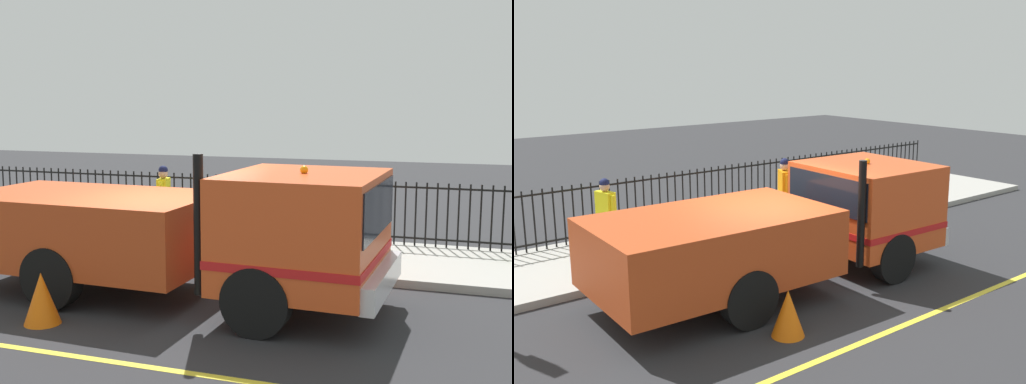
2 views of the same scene
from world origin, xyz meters
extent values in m
plane|color=#2B2B2D|center=(0.00, 0.00, 0.00)|extent=(50.40, 50.40, 0.00)
cube|color=#A3A099|center=(3.18, 0.00, 0.07)|extent=(2.99, 22.91, 0.15)
cube|color=yellow|center=(-2.61, 0.00, 0.00)|extent=(0.12, 20.62, 0.01)
cube|color=#D84C1E|center=(-0.17, -2.21, 1.29)|extent=(2.44, 2.22, 1.61)
cube|color=black|center=(-0.17, -2.21, 1.64)|extent=(2.26, 2.26, 0.71)
cube|color=#B8411A|center=(-0.05, 1.42, 1.05)|extent=(2.50, 4.10, 1.14)
cube|color=silver|center=(-0.20, -3.36, 0.63)|extent=(2.26, 0.27, 0.36)
cube|color=red|center=(-0.17, -2.21, 0.93)|extent=(2.47, 2.24, 0.12)
cylinder|color=black|center=(0.91, -1.92, 0.48)|extent=(0.33, 0.97, 0.96)
cylinder|color=black|center=(-1.23, -1.85, 0.48)|extent=(0.33, 0.97, 0.96)
cylinder|color=black|center=(1.02, 1.38, 0.48)|extent=(0.33, 0.97, 0.96)
cylinder|color=black|center=(-1.12, 1.45, 0.48)|extent=(0.33, 0.97, 0.96)
sphere|color=orange|center=(-0.17, -2.21, 2.14)|extent=(0.12, 0.12, 0.12)
cylinder|color=black|center=(-1.17, -1.00, 1.45)|extent=(0.14, 0.14, 1.94)
cube|color=orange|center=(2.50, -2.28, 1.26)|extent=(0.53, 0.41, 0.60)
sphere|color=tan|center=(2.50, -2.28, 1.67)|extent=(0.22, 0.22, 0.22)
sphere|color=#14193F|center=(2.50, -2.28, 1.75)|extent=(0.21, 0.21, 0.21)
cylinder|color=tan|center=(2.58, -2.32, 0.55)|extent=(0.12, 0.12, 0.81)
cylinder|color=tan|center=(2.43, -2.25, 0.55)|extent=(0.12, 0.12, 0.81)
cylinder|color=orange|center=(2.75, -2.40, 1.23)|extent=(0.09, 0.09, 0.57)
cylinder|color=orange|center=(2.26, -2.17, 1.23)|extent=(0.09, 0.09, 0.57)
cube|color=yellow|center=(3.34, 1.83, 1.19)|extent=(0.49, 0.30, 0.57)
sphere|color=tan|center=(3.34, 1.83, 1.58)|extent=(0.21, 0.21, 0.21)
sphere|color=#14193F|center=(3.34, 1.83, 1.65)|extent=(0.20, 0.20, 0.20)
cylinder|color=tan|center=(3.42, 1.85, 0.53)|extent=(0.11, 0.11, 0.76)
cylinder|color=tan|center=(3.26, 1.81, 0.53)|extent=(0.11, 0.11, 0.76)
cylinder|color=yellow|center=(3.59, 1.89, 1.16)|extent=(0.09, 0.09, 0.54)
cylinder|color=yellow|center=(3.09, 1.77, 1.16)|extent=(0.09, 0.09, 0.54)
cylinder|color=black|center=(4.43, -5.08, 0.81)|extent=(0.04, 0.04, 1.33)
cylinder|color=black|center=(4.43, -4.87, 0.81)|extent=(0.04, 0.04, 1.33)
cylinder|color=black|center=(4.43, -4.66, 0.81)|extent=(0.04, 0.04, 1.33)
cylinder|color=black|center=(4.43, -4.44, 0.81)|extent=(0.04, 0.04, 1.33)
cylinder|color=black|center=(4.43, -4.23, 0.81)|extent=(0.04, 0.04, 1.33)
cylinder|color=black|center=(4.43, -4.02, 0.81)|extent=(0.04, 0.04, 1.33)
cylinder|color=black|center=(4.43, -3.81, 0.81)|extent=(0.04, 0.04, 1.33)
cylinder|color=black|center=(4.43, -3.60, 0.81)|extent=(0.04, 0.04, 1.33)
cylinder|color=black|center=(4.43, -3.39, 0.81)|extent=(0.04, 0.04, 1.33)
cylinder|color=black|center=(4.43, -3.17, 0.81)|extent=(0.04, 0.04, 1.33)
cylinder|color=black|center=(4.43, -2.96, 0.81)|extent=(0.04, 0.04, 1.33)
cylinder|color=black|center=(4.43, -2.75, 0.81)|extent=(0.04, 0.04, 1.33)
cylinder|color=black|center=(4.43, -2.54, 0.81)|extent=(0.04, 0.04, 1.33)
cylinder|color=black|center=(4.43, -2.33, 0.81)|extent=(0.04, 0.04, 1.33)
cylinder|color=black|center=(4.43, -2.12, 0.81)|extent=(0.04, 0.04, 1.33)
cylinder|color=black|center=(4.43, -1.90, 0.81)|extent=(0.04, 0.04, 1.33)
cylinder|color=black|center=(4.43, -1.69, 0.81)|extent=(0.04, 0.04, 1.33)
cylinder|color=black|center=(4.43, -1.48, 0.81)|extent=(0.04, 0.04, 1.33)
cylinder|color=black|center=(4.43, -1.27, 0.81)|extent=(0.04, 0.04, 1.33)
cylinder|color=black|center=(4.43, -1.06, 0.81)|extent=(0.04, 0.04, 1.33)
cylinder|color=black|center=(4.43, -0.85, 0.81)|extent=(0.04, 0.04, 1.33)
cylinder|color=black|center=(4.43, -0.63, 0.81)|extent=(0.04, 0.04, 1.33)
cylinder|color=black|center=(4.43, -0.42, 0.81)|extent=(0.04, 0.04, 1.33)
cylinder|color=black|center=(4.43, -0.21, 0.81)|extent=(0.04, 0.04, 1.33)
cylinder|color=black|center=(4.43, 0.00, 0.81)|extent=(0.04, 0.04, 1.33)
cylinder|color=black|center=(4.43, 0.21, 0.81)|extent=(0.04, 0.04, 1.33)
cylinder|color=black|center=(4.43, 0.42, 0.81)|extent=(0.04, 0.04, 1.33)
cylinder|color=black|center=(4.43, 0.63, 0.81)|extent=(0.04, 0.04, 1.33)
cylinder|color=black|center=(4.43, 0.85, 0.81)|extent=(0.04, 0.04, 1.33)
cylinder|color=black|center=(4.43, 1.06, 0.81)|extent=(0.04, 0.04, 1.33)
cylinder|color=black|center=(4.43, 1.27, 0.81)|extent=(0.04, 0.04, 1.33)
cylinder|color=black|center=(4.43, 1.48, 0.81)|extent=(0.04, 0.04, 1.33)
cylinder|color=black|center=(4.43, 1.69, 0.81)|extent=(0.04, 0.04, 1.33)
cylinder|color=black|center=(4.43, 1.90, 0.81)|extent=(0.04, 0.04, 1.33)
cylinder|color=black|center=(4.43, 2.12, 0.81)|extent=(0.04, 0.04, 1.33)
cylinder|color=black|center=(4.43, 2.33, 0.81)|extent=(0.04, 0.04, 1.33)
cylinder|color=black|center=(4.43, 2.54, 0.81)|extent=(0.04, 0.04, 1.33)
cylinder|color=black|center=(4.43, 2.75, 0.81)|extent=(0.04, 0.04, 1.33)
cylinder|color=black|center=(4.43, 2.96, 0.81)|extent=(0.04, 0.04, 1.33)
cylinder|color=black|center=(4.43, 3.17, 0.81)|extent=(0.04, 0.04, 1.33)
cylinder|color=black|center=(4.43, 3.39, 0.81)|extent=(0.04, 0.04, 1.33)
cylinder|color=black|center=(4.43, 3.60, 0.81)|extent=(0.04, 0.04, 1.33)
cylinder|color=black|center=(4.43, 3.81, 0.81)|extent=(0.04, 0.04, 1.33)
cylinder|color=black|center=(4.43, 4.02, 0.81)|extent=(0.04, 0.04, 1.33)
cylinder|color=black|center=(4.43, 4.23, 0.81)|extent=(0.04, 0.04, 1.33)
cylinder|color=black|center=(4.43, 4.44, 0.81)|extent=(0.04, 0.04, 1.33)
cylinder|color=black|center=(4.43, 4.66, 0.81)|extent=(0.04, 0.04, 1.33)
cylinder|color=black|center=(4.43, 4.87, 0.81)|extent=(0.04, 0.04, 1.33)
cylinder|color=black|center=(4.43, 5.08, 0.81)|extent=(0.04, 0.04, 1.33)
cylinder|color=black|center=(4.43, 5.29, 0.81)|extent=(0.04, 0.04, 1.33)
cylinder|color=black|center=(4.43, 5.50, 0.81)|extent=(0.04, 0.04, 1.33)
cylinder|color=black|center=(4.43, 5.71, 0.81)|extent=(0.04, 0.04, 1.33)
cylinder|color=black|center=(4.43, 5.93, 0.81)|extent=(0.04, 0.04, 1.33)
cylinder|color=black|center=(4.43, 6.14, 0.81)|extent=(0.04, 0.04, 1.33)
cylinder|color=black|center=(4.43, 6.35, 0.81)|extent=(0.04, 0.04, 1.33)
cylinder|color=black|center=(4.43, 6.56, 0.81)|extent=(0.04, 0.04, 1.33)
cylinder|color=black|center=(4.43, 6.77, 0.81)|extent=(0.04, 0.04, 1.33)
cylinder|color=black|center=(4.43, 6.98, 0.81)|extent=(0.04, 0.04, 1.33)
cube|color=black|center=(4.43, 0.00, 1.37)|extent=(0.04, 19.47, 0.04)
cube|color=black|center=(4.43, 0.00, 0.31)|extent=(0.04, 19.47, 0.04)
cone|color=orange|center=(-1.74, 1.17, 0.37)|extent=(0.52, 0.52, 0.74)
camera|label=1|loc=(-9.07, -4.54, 3.11)|focal=45.41mm
camera|label=2|loc=(-8.23, 6.66, 4.13)|focal=42.17mm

